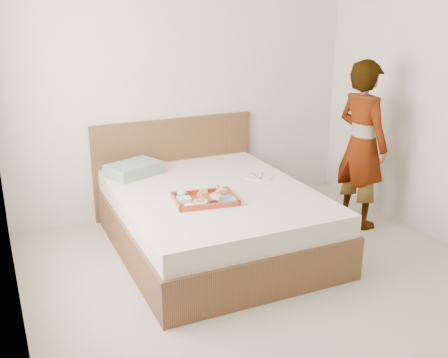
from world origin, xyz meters
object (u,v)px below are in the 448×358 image
Objects in this scene: bed at (214,219)px; tray at (205,199)px; dinner_plate at (259,177)px; person at (362,145)px.

tray reaches higher than bed.
tray is 0.77m from dinner_plate.
tray is at bearing -127.91° from bed.
tray is at bearing 88.31° from person.
person reaches higher than bed.
person is (1.46, -0.08, 0.52)m from bed.
dinner_plate is 0.15× the size of person.
person reaches higher than dinner_plate.
bed is 1.28× the size of person.
dinner_plate reaches higher than bed.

